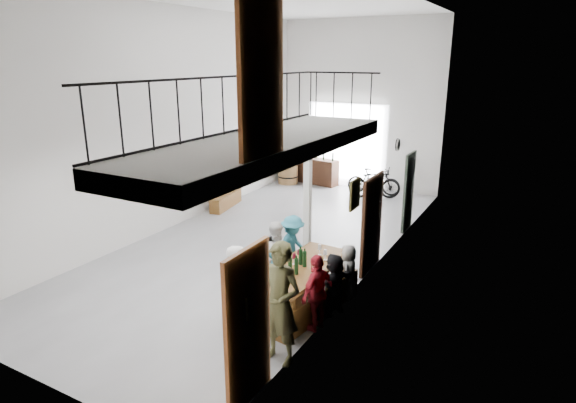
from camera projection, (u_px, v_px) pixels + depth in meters
The scene contains 24 objects.
floor at pixel (267, 241), 11.61m from camera, with size 12.00×12.00×0.00m, color slate.
room_walls at pixel (265, 91), 10.60m from camera, with size 12.00×12.00×12.00m.
gateway_portal at pixel (346, 145), 16.39m from camera, with size 2.80×0.08×2.80m, color white.
right_wall_decor at pixel (344, 209), 8.30m from camera, with size 0.07×8.28×5.07m.
balcony at pixel (270, 147), 7.23m from camera, with size 1.52×5.62×4.00m.
tasting_table at pixel (302, 271), 8.33m from camera, with size 1.04×2.27×0.79m.
bench_inner at pixel (266, 285), 8.79m from camera, with size 0.36×2.24×0.51m, color brown.
bench_wall at pixel (319, 302), 8.23m from camera, with size 0.28×2.16×0.50m, color brown.
tableware at pixel (299, 259), 8.23m from camera, with size 0.48×1.26×0.35m.
side_bench at pixel (226, 200), 14.21m from camera, with size 0.33×1.50×0.42m, color brown.
oak_barrel at pixel (288, 169), 16.86m from camera, with size 0.70×0.70×1.03m.
serving_counter at pixel (315, 171), 16.89m from camera, with size 1.69×0.47×0.89m, color #3C1D0F.
counter_bottles at pixel (316, 154), 16.73m from camera, with size 1.43×0.29×0.28m.
guest_left_a at pixel (237, 282), 8.05m from camera, with size 0.63×0.41×1.29m, color silver.
guest_left_b at pixel (264, 271), 8.57m from camera, with size 0.44×0.29×1.20m, color teal.
guest_left_c at pixel (278, 255), 9.11m from camera, with size 0.64×0.50×1.33m, color silver.
guest_left_d at pixel (292, 248), 9.46m from camera, with size 0.86×0.49×1.33m, color teal.
guest_right_a at pixel (317, 292), 7.69m from camera, with size 0.76×0.32×1.30m, color red.
guest_right_b at pixel (334, 284), 8.19m from camera, with size 1.02×0.33×1.10m, color black.
guest_right_c at pixel (348, 272), 8.74m from camera, with size 0.51×0.33×1.04m, color silver.
host_standing at pixel (280, 304), 6.79m from camera, with size 0.67×0.44×1.83m, color brown.
potted_plant at pixel (370, 246), 10.79m from camera, with size 0.35×0.31×0.39m, color #1A471E.
bicycle_near at pixel (374, 181), 15.51m from camera, with size 0.59×1.69×0.89m, color black.
bicycle_far at pixel (375, 183), 15.04m from camera, with size 0.46×1.61×0.97m, color black.
Camera 1 is at (5.66, -9.27, 4.25)m, focal length 30.00 mm.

